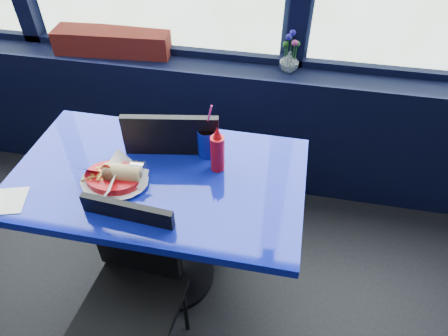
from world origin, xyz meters
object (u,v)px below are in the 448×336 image
ketchup_bottle (218,151)px  chair_near_back (187,170)px  soda_cup (207,142)px  planter_box (113,42)px  flower_vase (289,59)px  near_table (162,204)px  chair_near_front (132,283)px  food_basket (115,177)px

ketchup_bottle → chair_near_back: bearing=137.3°
ketchup_bottle → soda_cup: 0.11m
planter_box → ketchup_bottle: size_ratio=3.07×
soda_cup → planter_box: bearing=135.0°
flower_vase → soda_cup: (-0.29, -0.70, -0.05)m
planter_box → soda_cup: (0.72, -0.72, -0.05)m
near_table → chair_near_back: (0.04, 0.27, -0.03)m
chair_near_back → soda_cup: bearing=133.5°
flower_vase → ketchup_bottle: size_ratio=1.03×
ketchup_bottle → soda_cup: (-0.06, 0.08, -0.03)m
ketchup_bottle → soda_cup: soda_cup is taller
chair_near_front → ketchup_bottle: size_ratio=3.86×
chair_near_front → soda_cup: size_ratio=3.06×
planter_box → food_basket: bearing=-72.0°
flower_vase → food_basket: flower_vase is taller
chair_near_front → planter_box: planter_box is taller
chair_near_front → food_basket: size_ratio=2.76×
chair_near_front → soda_cup: bearing=73.3°
chair_near_front → chair_near_back: chair_near_back is taller
ketchup_bottle → soda_cup: bearing=127.8°
chair_near_back → chair_near_front: bearing=74.1°
chair_near_front → food_basket: (-0.12, 0.27, 0.31)m
near_table → soda_cup: 0.35m
food_basket → ketchup_bottle: 0.42m
planter_box → ketchup_bottle: bearing=-50.1°
flower_vase → soda_cup: size_ratio=0.82×
chair_near_front → ketchup_bottle: 0.62m
near_table → chair_near_back: size_ratio=1.28×
near_table → ketchup_bottle: 0.37m
near_table → planter_box: size_ratio=1.82×
near_table → chair_near_back: chair_near_back is taller
food_basket → soda_cup: size_ratio=1.11×
ketchup_bottle → chair_near_front: bearing=-120.8°
flower_vase → chair_near_front: bearing=-111.7°
chair_near_back → planter_box: chair_near_back is taller
food_basket → soda_cup: soda_cup is taller
flower_vase → soda_cup: same height
flower_vase → ketchup_bottle: 0.82m
soda_cup → chair_near_front: bearing=-110.8°
near_table → flower_vase: (0.46, 0.87, 0.30)m
flower_vase → planter_box: bearing=179.3°
chair_near_front → flower_vase: flower_vase is taller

